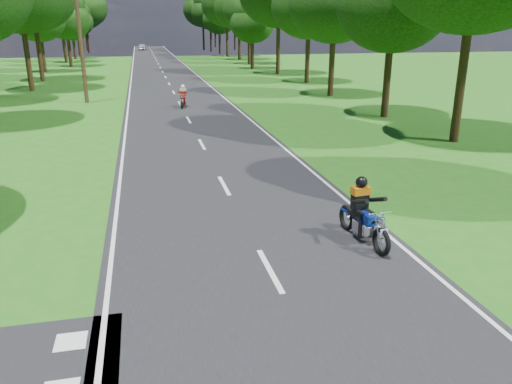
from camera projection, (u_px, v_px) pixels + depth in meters
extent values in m
plane|color=#1D6316|center=(298.00, 324.00, 8.69)|extent=(160.00, 160.00, 0.00)
cube|color=black|center=(163.00, 72.00, 54.91)|extent=(7.00, 140.00, 0.02)
cube|color=silver|center=(270.00, 270.00, 10.53)|extent=(0.12, 2.00, 0.01)
cube|color=silver|center=(224.00, 185.00, 16.07)|extent=(0.12, 2.00, 0.01)
cube|color=silver|center=(202.00, 144.00, 21.62)|extent=(0.12, 2.00, 0.01)
cube|color=silver|center=(189.00, 120.00, 27.17)|extent=(0.12, 2.00, 0.01)
cube|color=silver|center=(180.00, 104.00, 32.72)|extent=(0.12, 2.00, 0.01)
cube|color=silver|center=(174.00, 92.00, 38.26)|extent=(0.12, 2.00, 0.01)
cube|color=silver|center=(169.00, 84.00, 43.81)|extent=(0.12, 2.00, 0.01)
cube|color=silver|center=(165.00, 77.00, 49.36)|extent=(0.12, 2.00, 0.01)
cube|color=silver|center=(163.00, 72.00, 54.90)|extent=(0.12, 2.00, 0.01)
cube|color=silver|center=(160.00, 67.00, 60.45)|extent=(0.12, 2.00, 0.01)
cube|color=silver|center=(158.00, 64.00, 66.00)|extent=(0.12, 2.00, 0.01)
cube|color=silver|center=(157.00, 61.00, 71.55)|extent=(0.12, 2.00, 0.01)
cube|color=silver|center=(155.00, 58.00, 77.09)|extent=(0.12, 2.00, 0.01)
cube|color=silver|center=(154.00, 56.00, 82.64)|extent=(0.12, 2.00, 0.01)
cube|color=silver|center=(153.00, 54.00, 88.19)|extent=(0.12, 2.00, 0.01)
cube|color=silver|center=(152.00, 52.00, 93.74)|extent=(0.12, 2.00, 0.01)
cube|color=silver|center=(151.00, 51.00, 99.28)|extent=(0.12, 2.00, 0.01)
cube|color=silver|center=(150.00, 49.00, 104.83)|extent=(0.12, 2.00, 0.01)
cube|color=silver|center=(150.00, 48.00, 110.38)|extent=(0.12, 2.00, 0.01)
cube|color=silver|center=(149.00, 47.00, 115.92)|extent=(0.12, 2.00, 0.01)
cube|color=silver|center=(132.00, 72.00, 54.21)|extent=(0.10, 140.00, 0.01)
cube|color=silver|center=(193.00, 71.00, 55.60)|extent=(0.10, 140.00, 0.01)
cube|color=silver|center=(71.00, 341.00, 8.16)|extent=(0.50, 0.50, 0.01)
cylinder|color=black|center=(28.00, 63.00, 38.64)|extent=(0.40, 0.40, 4.32)
cylinder|color=black|center=(40.00, 56.00, 45.47)|extent=(0.40, 0.40, 4.40)
cylinder|color=black|center=(43.00, 57.00, 54.33)|extent=(0.40, 0.40, 3.20)
ellipsoid|color=black|center=(38.00, 19.00, 53.08)|extent=(5.60, 5.60, 4.76)
ellipsoid|color=black|center=(36.00, 3.00, 52.58)|extent=(4.80, 4.80, 4.08)
cylinder|color=black|center=(70.00, 53.00, 61.54)|extent=(0.40, 0.40, 3.22)
ellipsoid|color=black|center=(66.00, 19.00, 60.28)|extent=(5.64, 5.64, 4.79)
ellipsoid|color=black|center=(64.00, 5.00, 59.78)|extent=(4.83, 4.83, 4.11)
cylinder|color=black|center=(65.00, 49.00, 68.33)|extent=(0.40, 0.40, 3.61)
ellipsoid|color=black|center=(61.00, 14.00, 66.91)|extent=(6.31, 6.31, 5.37)
ellipsoid|color=black|center=(59.00, 0.00, 66.35)|extent=(5.41, 5.41, 4.60)
cylinder|color=black|center=(75.00, 50.00, 75.79)|extent=(0.40, 0.40, 2.67)
ellipsoid|color=black|center=(72.00, 27.00, 74.74)|extent=(4.67, 4.67, 3.97)
ellipsoid|color=black|center=(71.00, 18.00, 74.33)|extent=(4.00, 4.00, 3.40)
ellipsoid|color=black|center=(70.00, 9.00, 73.91)|extent=(3.00, 3.00, 2.55)
cylinder|color=black|center=(79.00, 46.00, 84.14)|extent=(0.40, 0.40, 3.09)
ellipsoid|color=black|center=(77.00, 22.00, 82.93)|extent=(5.40, 5.40, 4.59)
ellipsoid|color=black|center=(76.00, 13.00, 82.45)|extent=(4.63, 4.63, 3.93)
ellipsoid|color=black|center=(75.00, 3.00, 81.97)|extent=(3.47, 3.47, 2.95)
cylinder|color=black|center=(88.00, 40.00, 90.14)|extent=(0.40, 0.40, 4.48)
ellipsoid|color=black|center=(85.00, 8.00, 88.38)|extent=(7.84, 7.84, 6.66)
cylinder|color=black|center=(87.00, 40.00, 98.28)|extent=(0.40, 0.40, 4.09)
ellipsoid|color=black|center=(84.00, 13.00, 96.67)|extent=(7.16, 7.16, 6.09)
ellipsoid|color=black|center=(83.00, 2.00, 96.04)|extent=(6.14, 6.14, 5.22)
cylinder|color=black|center=(460.00, 90.00, 21.55)|extent=(0.40, 0.40, 4.56)
cylinder|color=black|center=(387.00, 85.00, 27.70)|extent=(0.40, 0.40, 3.49)
ellipsoid|color=black|center=(393.00, 3.00, 26.33)|extent=(6.12, 6.12, 5.20)
cylinder|color=black|center=(331.00, 70.00, 35.91)|extent=(0.40, 0.40, 3.69)
ellipsoid|color=black|center=(335.00, 3.00, 34.46)|extent=(6.46, 6.46, 5.49)
cylinder|color=black|center=(307.00, 61.00, 44.30)|extent=(0.40, 0.40, 3.74)
ellipsoid|color=black|center=(309.00, 6.00, 42.83)|extent=(6.55, 6.55, 5.57)
cylinder|color=black|center=(278.00, 51.00, 51.74)|extent=(0.40, 0.40, 4.64)
cylinder|color=black|center=(252.00, 56.00, 58.43)|extent=(0.40, 0.40, 2.91)
ellipsoid|color=black|center=(252.00, 24.00, 57.29)|extent=(5.09, 5.09, 4.33)
ellipsoid|color=black|center=(252.00, 11.00, 56.84)|extent=(4.36, 4.36, 3.71)
cylinder|color=black|center=(249.00, 49.00, 65.44)|extent=(0.40, 0.40, 3.88)
ellipsoid|color=black|center=(249.00, 10.00, 63.92)|extent=(6.78, 6.78, 5.77)
cylinder|color=black|center=(239.00, 45.00, 73.30)|extent=(0.40, 0.40, 4.18)
ellipsoid|color=black|center=(239.00, 8.00, 71.66)|extent=(7.31, 7.31, 6.21)
cylinder|color=black|center=(227.00, 42.00, 81.45)|extent=(0.40, 0.40, 4.63)
ellipsoid|color=black|center=(227.00, 4.00, 79.63)|extent=(8.11, 8.11, 6.89)
cylinder|color=black|center=(220.00, 44.00, 88.36)|extent=(0.40, 0.40, 3.36)
ellipsoid|color=black|center=(219.00, 19.00, 87.04)|extent=(5.88, 5.88, 5.00)
ellipsoid|color=black|center=(219.00, 9.00, 86.52)|extent=(5.04, 5.04, 4.29)
cylinder|color=black|center=(211.00, 41.00, 94.82)|extent=(0.40, 0.40, 4.09)
ellipsoid|color=black|center=(210.00, 13.00, 93.21)|extent=(7.15, 7.15, 6.08)
ellipsoid|color=black|center=(210.00, 1.00, 92.58)|extent=(6.13, 6.13, 5.21)
cylinder|color=black|center=(204.00, 39.00, 101.83)|extent=(0.40, 0.40, 4.48)
ellipsoid|color=black|center=(203.00, 10.00, 100.07)|extent=(7.84, 7.84, 6.66)
cylinder|color=black|center=(83.00, 40.00, 106.84)|extent=(0.40, 0.40, 3.84)
ellipsoid|color=black|center=(80.00, 16.00, 105.34)|extent=(6.72, 6.72, 5.71)
ellipsoid|color=black|center=(79.00, 7.00, 104.74)|extent=(5.76, 5.76, 4.90)
cylinder|color=black|center=(215.00, 38.00, 114.71)|extent=(0.40, 0.40, 4.16)
ellipsoid|color=black|center=(215.00, 14.00, 113.08)|extent=(7.28, 7.28, 6.19)
ellipsoid|color=black|center=(215.00, 5.00, 112.43)|extent=(6.24, 6.24, 5.30)
cylinder|color=black|center=(63.00, 43.00, 92.61)|extent=(0.40, 0.40, 3.52)
ellipsoid|color=black|center=(60.00, 18.00, 91.23)|extent=(6.16, 6.16, 5.24)
ellipsoid|color=black|center=(59.00, 8.00, 90.68)|extent=(5.28, 5.28, 4.49)
cylinder|color=black|center=(235.00, 39.00, 102.13)|extent=(0.40, 0.40, 4.48)
ellipsoid|color=black|center=(235.00, 10.00, 100.38)|extent=(7.84, 7.84, 6.66)
cylinder|color=#382616|center=(81.00, 40.00, 32.04)|extent=(0.26, 0.26, 8.00)
imported|color=silver|center=(142.00, 47.00, 101.89)|extent=(1.93, 3.86, 1.26)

